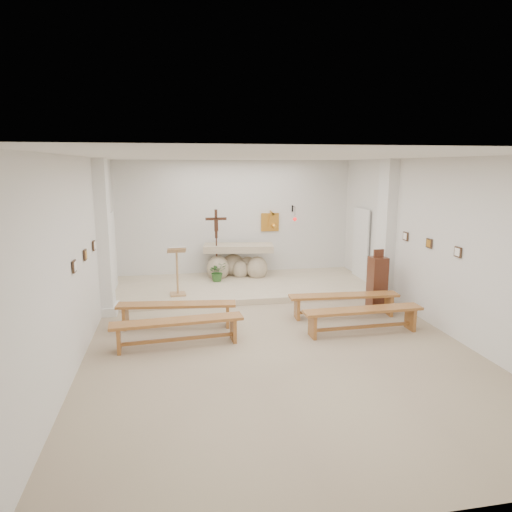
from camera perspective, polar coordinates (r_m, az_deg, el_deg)
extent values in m
cube|color=tan|center=(9.31, 1.83, -9.77)|extent=(7.00, 10.00, 0.00)
cube|color=silver|center=(8.79, -20.93, 0.08)|extent=(0.02, 10.00, 3.50)
cube|color=silver|center=(10.16, 21.51, 1.47)|extent=(0.02, 10.00, 3.50)
cube|color=silver|center=(13.70, -2.58, 4.59)|extent=(7.00, 0.02, 3.50)
cube|color=silver|center=(8.69, 1.98, 12.24)|extent=(7.00, 10.00, 0.02)
cube|color=beige|center=(12.56, -1.57, -3.80)|extent=(6.98, 3.00, 0.15)
cube|color=white|center=(10.71, -18.43, 2.14)|extent=(0.26, 0.55, 3.50)
cube|color=white|center=(11.83, 15.94, 3.10)|extent=(0.26, 0.55, 3.50)
cube|color=gold|center=(13.86, 1.76, 4.26)|extent=(0.55, 0.04, 0.55)
cube|color=black|center=(14.00, 4.57, 5.94)|extent=(0.04, 0.02, 0.20)
cylinder|color=black|center=(13.84, 4.74, 6.17)|extent=(0.02, 0.30, 0.02)
cylinder|color=black|center=(13.72, 4.89, 5.41)|extent=(0.01, 0.01, 0.34)
sphere|color=red|center=(13.74, 4.88, 4.62)|extent=(0.11, 0.11, 0.11)
cube|color=#402A1C|center=(8.02, -21.77, -1.22)|extent=(0.03, 0.20, 0.20)
cube|color=#402A1C|center=(8.98, -20.57, 0.14)|extent=(0.03, 0.20, 0.20)
cube|color=#402A1C|center=(9.95, -19.60, 1.23)|extent=(0.03, 0.20, 0.20)
cube|color=#402A1C|center=(9.50, 23.92, 0.46)|extent=(0.03, 0.20, 0.20)
cube|color=#402A1C|center=(10.32, 20.82, 1.49)|extent=(0.03, 0.20, 0.20)
cube|color=#402A1C|center=(11.18, 18.19, 2.36)|extent=(0.03, 0.20, 0.20)
cube|color=silver|center=(11.71, -17.82, -4.50)|extent=(0.10, 0.85, 0.52)
cube|color=silver|center=(12.75, 14.44, -3.03)|extent=(0.10, 0.85, 0.52)
ellipsoid|color=#C3B395|center=(13.20, -4.76, -1.53)|extent=(0.65, 0.55, 0.73)
ellipsoid|color=#C3B395|center=(13.23, 0.15, -1.55)|extent=(0.60, 0.51, 0.69)
ellipsoid|color=#C3B395|center=(13.53, -2.87, -1.11)|extent=(0.69, 0.59, 0.65)
ellipsoid|color=#C3B395|center=(13.51, -1.04, -1.36)|extent=(0.56, 0.48, 0.60)
ellipsoid|color=#C3B395|center=(13.31, -1.95, -1.72)|extent=(0.47, 0.40, 0.56)
cube|color=#C3B395|center=(13.23, -2.21, 1.03)|extent=(2.09, 1.06, 0.19)
cube|color=tan|center=(11.64, -9.73, -4.71)|extent=(0.40, 0.40, 0.04)
cylinder|color=tan|center=(11.51, -9.81, -2.22)|extent=(0.05, 0.05, 1.08)
cube|color=tan|center=(11.36, -9.90, 0.68)|extent=(0.47, 0.35, 0.18)
cube|color=white|center=(11.31, -9.90, 0.91)|extent=(0.40, 0.28, 0.14)
cylinder|color=#3D2313|center=(13.23, -4.90, -2.66)|extent=(0.26, 0.26, 0.03)
cylinder|color=#3D2313|center=(13.10, -4.94, -0.20)|extent=(0.04, 0.04, 1.19)
cube|color=#3D2313|center=(12.95, -5.01, 4.03)|extent=(0.08, 0.06, 0.81)
cube|color=#3D2313|center=(12.93, -5.02, 4.65)|extent=(0.60, 0.07, 0.08)
cube|color=#3D2313|center=(12.92, -5.00, 3.87)|extent=(0.11, 0.05, 0.35)
imported|color=#2E5F26|center=(12.79, -4.84, -1.96)|extent=(0.60, 0.55, 0.55)
cube|color=#522917|center=(11.24, 14.91, -3.19)|extent=(0.39, 0.39, 1.22)
cube|color=#522917|center=(11.09, 15.09, 0.30)|extent=(0.25, 0.07, 0.20)
cube|color=#99602C|center=(9.69, -9.90, -6.00)|extent=(2.49, 0.68, 0.06)
cube|color=#99602C|center=(9.94, -15.99, -7.39)|extent=(0.11, 0.36, 0.47)
cube|color=#99602C|center=(9.71, -3.56, -7.41)|extent=(0.11, 0.36, 0.47)
cube|color=#99602C|center=(9.80, -9.83, -8.00)|extent=(2.06, 0.31, 0.06)
cube|color=#99602C|center=(10.38, 10.94, -4.88)|extent=(2.48, 0.54, 0.06)
cube|color=#99602C|center=(10.18, 5.15, -6.54)|extent=(0.09, 0.36, 0.47)
cube|color=#99602C|center=(10.82, 16.27, -5.89)|extent=(0.09, 0.36, 0.47)
cube|color=#99602C|center=(10.48, 10.86, -6.76)|extent=(2.07, 0.19, 0.06)
cube|color=#99602C|center=(8.70, -9.81, -8.03)|extent=(2.48, 0.57, 0.06)
cube|color=#99602C|center=(8.77, -16.78, -9.98)|extent=(0.09, 0.36, 0.47)
cube|color=#99602C|center=(8.93, -2.86, -9.11)|extent=(0.09, 0.36, 0.47)
cube|color=#99602C|center=(8.82, -9.73, -10.22)|extent=(2.07, 0.22, 0.06)
cube|color=#99602C|center=(9.46, 13.25, -6.58)|extent=(2.47, 0.45, 0.06)
cube|color=#99602C|center=(9.15, 7.07, -8.66)|extent=(0.08, 0.36, 0.47)
cube|color=#99602C|center=(10.02, 18.74, -7.42)|extent=(0.08, 0.36, 0.47)
cube|color=#99602C|center=(9.57, 13.15, -8.62)|extent=(2.07, 0.12, 0.06)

